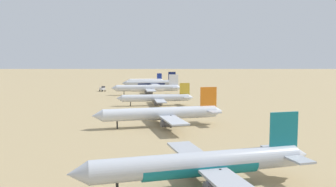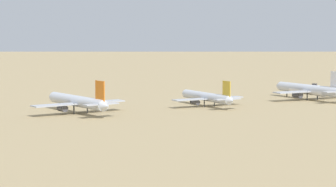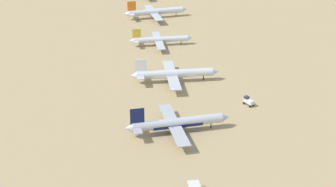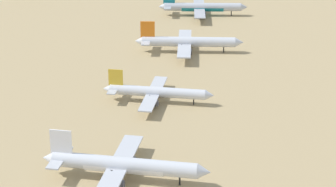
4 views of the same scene
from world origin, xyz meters
name	(u,v)px [view 4 (image 4 of 4)]	position (x,y,z in m)	size (l,w,h in m)	color
ground_plane	(157,101)	(0.00, 0.00, 0.00)	(1877.60, 1877.60, 0.00)	tan
parked_jet_2	(123,165)	(-7.47, -52.84, 4.35)	(45.21, 36.98, 13.08)	silver
parked_jet_3	(156,92)	(-0.11, -1.04, 3.66)	(37.60, 30.73, 10.86)	silver
parked_jet_4	(187,42)	(11.14, 50.49, 4.27)	(43.91, 35.62, 12.68)	silver
parked_jet_5	(202,7)	(18.95, 103.98, 4.08)	(42.42, 34.37, 12.26)	#B2B7C1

